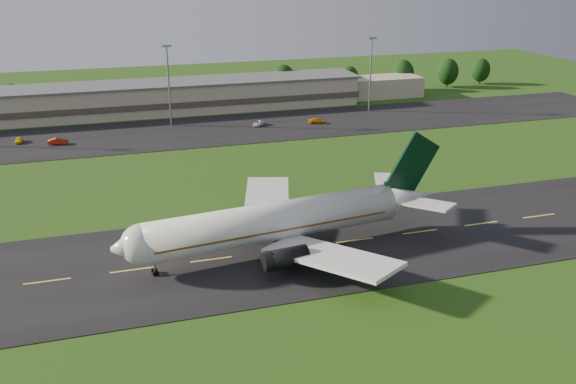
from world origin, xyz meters
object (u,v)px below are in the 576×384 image
object	(u,v)px
light_mast_east	(371,65)
service_vehicle_b	(58,141)
terminal	(168,97)
airliner	(279,221)
service_vehicle_c	(259,123)
service_vehicle_d	(317,121)
service_vehicle_a	(19,140)
light_mast_centre	(168,76)

from	to	relation	value
light_mast_east	service_vehicle_b	bearing A→B (deg)	-172.76
service_vehicle_b	light_mast_east	bearing A→B (deg)	-75.30
service_vehicle_b	terminal	bearing A→B (deg)	-39.62
airliner	light_mast_east	world-z (taller)	light_mast_east
service_vehicle_c	service_vehicle_d	bearing A→B (deg)	34.05
service_vehicle_c	service_vehicle_d	xyz separation A→B (m)	(14.98, -2.16, 0.06)
service_vehicle_a	service_vehicle_b	bearing A→B (deg)	-22.69
light_mast_east	service_vehicle_c	bearing A→B (deg)	-168.08
light_mast_east	terminal	bearing A→B (deg)	163.20
airliner	terminal	size ratio (longest dim) A/B	0.35
service_vehicle_b	service_vehicle_d	size ratio (longest dim) A/B	0.97
service_vehicle_d	service_vehicle_c	bearing A→B (deg)	101.13
light_mast_centre	light_mast_east	bearing A→B (deg)	0.00
airliner	service_vehicle_a	xyz separation A→B (m)	(-41.02, 73.68, -3.93)
terminal	light_mast_centre	xyz separation A→B (m)	(-1.40, -16.18, 8.75)
airliner	service_vehicle_c	distance (m)	74.65
airliner	service_vehicle_b	distance (m)	76.71
light_mast_east	service_vehicle_d	xyz separation A→B (m)	(-18.75, -9.28, -11.98)
service_vehicle_a	service_vehicle_d	bearing A→B (deg)	0.85
airliner	light_mast_centre	size ratio (longest dim) A/B	2.52
terminal	service_vehicle_c	world-z (taller)	terminal
light_mast_east	service_vehicle_d	size ratio (longest dim) A/B	4.47
terminal	service_vehicle_d	world-z (taller)	terminal
service_vehicle_b	service_vehicle_a	bearing A→B (deg)	71.50
terminal	service_vehicle_d	bearing A→B (deg)	-36.16
airliner	light_mast_east	xyz separation A→B (m)	(49.90, 79.89, 8.08)
terminal	service_vehicle_d	size ratio (longest dim) A/B	31.87
service_vehicle_b	service_vehicle_c	size ratio (longest dim) A/B	1.02
light_mast_centre	service_vehicle_a	size ratio (longest dim) A/B	5.47
light_mast_east	service_vehicle_a	distance (m)	91.92
light_mast_east	service_vehicle_c	world-z (taller)	light_mast_east
light_mast_east	service_vehicle_a	xyz separation A→B (m)	(-90.92, -6.21, -12.00)
airliner	light_mast_centre	world-z (taller)	light_mast_centre
service_vehicle_b	airliner	bearing A→B (deg)	-147.56
light_mast_centre	service_vehicle_d	distance (m)	39.29
light_mast_east	service_vehicle_a	size ratio (longest dim) A/B	5.47
service_vehicle_a	airliner	bearing A→B (deg)	-57.61
service_vehicle_c	service_vehicle_d	size ratio (longest dim) A/B	0.95
service_vehicle_b	service_vehicle_d	bearing A→B (deg)	-81.49
service_vehicle_a	service_vehicle_c	distance (m)	57.19
light_mast_centre	service_vehicle_c	bearing A→B (deg)	-18.51
service_vehicle_b	service_vehicle_c	world-z (taller)	service_vehicle_b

